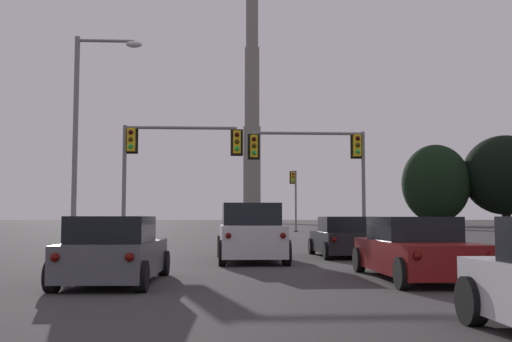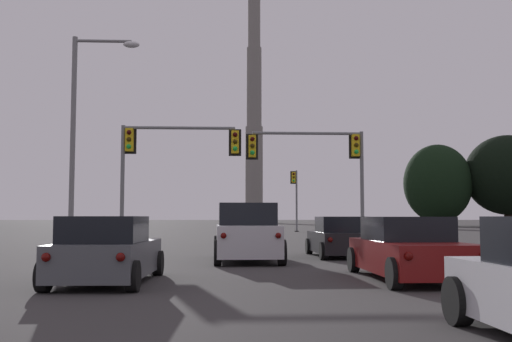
# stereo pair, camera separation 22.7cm
# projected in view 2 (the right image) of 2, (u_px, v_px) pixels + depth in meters

# --- Properties ---
(sedan_right_lane_second) EXTENTS (1.99, 4.71, 1.43)m
(sedan_right_lane_second) POSITION_uv_depth(u_px,v_px,m) (408.00, 250.00, 13.68)
(sedan_right_lane_second) COLOR maroon
(sedan_right_lane_second) RESTS_ON ground_plane
(hatchback_left_lane_second) EXTENTS (2.03, 4.15, 1.44)m
(hatchback_left_lane_second) POSITION_uv_depth(u_px,v_px,m) (107.00, 252.00, 12.87)
(hatchback_left_lane_second) COLOR #4C4F54
(hatchback_left_lane_second) RESTS_ON ground_plane
(hatchback_right_lane_front) EXTENTS (1.93, 4.12, 1.44)m
(hatchback_right_lane_front) POSITION_uv_depth(u_px,v_px,m) (339.00, 238.00, 21.38)
(hatchback_right_lane_front) COLOR black
(hatchback_right_lane_front) RESTS_ON ground_plane
(suv_center_lane_front) EXTENTS (2.18, 4.93, 1.86)m
(suv_center_lane_front) POSITION_uv_depth(u_px,v_px,m) (247.00, 233.00, 19.43)
(suv_center_lane_front) COLOR silver
(suv_center_lane_front) RESTS_ON ground_plane
(traffic_light_far_right) EXTENTS (0.78, 0.50, 5.95)m
(traffic_light_far_right) POSITION_uv_depth(u_px,v_px,m) (295.00, 191.00, 58.08)
(traffic_light_far_right) COLOR slate
(traffic_light_far_right) RESTS_ON ground_plane
(traffic_light_overhead_right) EXTENTS (5.75, 0.50, 5.53)m
(traffic_light_overhead_right) POSITION_uv_depth(u_px,v_px,m) (322.00, 158.00, 28.62)
(traffic_light_overhead_right) COLOR slate
(traffic_light_overhead_right) RESTS_ON ground_plane
(traffic_light_overhead_left) EXTENTS (5.60, 0.50, 5.60)m
(traffic_light_overhead_left) POSITION_uv_depth(u_px,v_px,m) (163.00, 154.00, 27.32)
(traffic_light_overhead_left) COLOR slate
(traffic_light_overhead_left) RESTS_ON ground_plane
(street_lamp) EXTENTS (2.62, 0.36, 8.50)m
(street_lamp) POSITION_uv_depth(u_px,v_px,m) (83.00, 121.00, 23.34)
(street_lamp) COLOR slate
(street_lamp) RESTS_ON ground_plane
(smokestack) EXTENTS (6.77, 6.77, 62.87)m
(smokestack) POSITION_uv_depth(u_px,v_px,m) (254.00, 122.00, 146.36)
(smokestack) COLOR slate
(smokestack) RESTS_ON ground_plane
(treeline_far_right) EXTENTS (10.56, 9.51, 12.76)m
(treeline_far_right) POSITION_uv_depth(u_px,v_px,m) (438.00, 183.00, 93.30)
(treeline_far_right) COLOR black
(treeline_far_right) RESTS_ON ground_plane
(treeline_center_right) EXTENTS (12.98, 11.68, 14.12)m
(treeline_center_right) POSITION_uv_depth(u_px,v_px,m) (507.00, 175.00, 92.60)
(treeline_center_right) COLOR black
(treeline_center_right) RESTS_ON ground_plane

